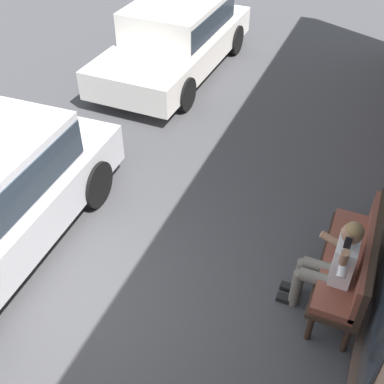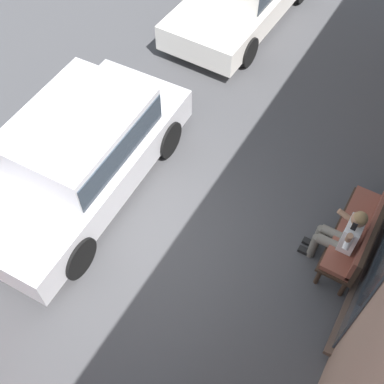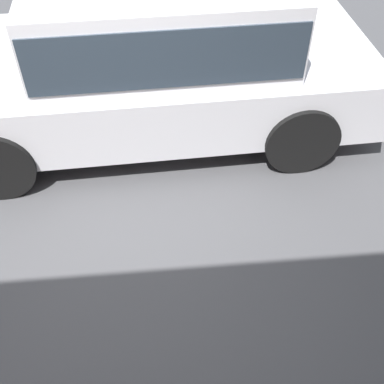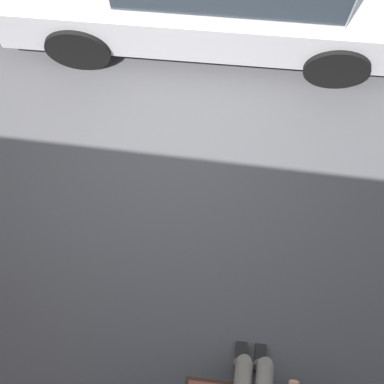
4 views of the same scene
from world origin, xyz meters
TOP-DOWN VIEW (x-y plane):
  - ground_plane at (0.00, 0.00)m, footprint 60.00×60.00m
  - bench at (-1.41, 2.90)m, footprint 1.72×0.55m
  - person_on_phone at (-1.12, 2.67)m, footprint 0.73×0.74m
  - parked_car_near at (-6.18, -1.43)m, footprint 4.49×1.97m

SIDE VIEW (x-z plane):
  - ground_plane at x=0.00m, z-range 0.00..0.00m
  - bench at x=-1.41m, z-range 0.09..1.13m
  - person_on_phone at x=-1.12m, z-range 0.05..1.43m
  - parked_car_near at x=-6.18m, z-range 0.07..1.50m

